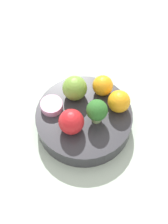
{
  "coord_description": "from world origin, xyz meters",
  "views": [
    {
      "loc": [
        0.08,
        0.35,
        0.65
      ],
      "look_at": [
        0.0,
        0.0,
        0.07
      ],
      "focal_mm": 50.0,
      "sensor_mm": 36.0,
      "label": 1
    }
  ],
  "objects_px": {
    "orange_front": "(103,86)",
    "small_cup": "(52,106)",
    "apple_green": "(71,122)",
    "orange_back": "(119,103)",
    "bowl": "(84,119)",
    "broccoli": "(97,111)",
    "apple_red": "(75,88)"
  },
  "relations": [
    {
      "from": "apple_green",
      "to": "bowl",
      "type": "bearing_deg",
      "value": -140.33
    },
    {
      "from": "apple_red",
      "to": "orange_front",
      "type": "relative_size",
      "value": 1.18
    },
    {
      "from": "bowl",
      "to": "broccoli",
      "type": "relative_size",
      "value": 3.56
    },
    {
      "from": "apple_green",
      "to": "orange_back",
      "type": "xyz_separation_m",
      "value": [
        -0.11,
        -0.02,
        -0.0
      ]
    },
    {
      "from": "bowl",
      "to": "small_cup",
      "type": "bearing_deg",
      "value": -27.18
    },
    {
      "from": "apple_green",
      "to": "small_cup",
      "type": "relative_size",
      "value": 1.1
    },
    {
      "from": "broccoli",
      "to": "small_cup",
      "type": "relative_size",
      "value": 1.23
    },
    {
      "from": "orange_front",
      "to": "small_cup",
      "type": "xyz_separation_m",
      "value": [
        0.12,
        0.02,
        -0.01
      ]
    },
    {
      "from": "orange_back",
      "to": "small_cup",
      "type": "relative_size",
      "value": 1.01
    },
    {
      "from": "bowl",
      "to": "small_cup",
      "type": "distance_m",
      "value": 0.08
    },
    {
      "from": "bowl",
      "to": "orange_back",
      "type": "bearing_deg",
      "value": 177.16
    },
    {
      "from": "apple_green",
      "to": "orange_back",
      "type": "relative_size",
      "value": 1.09
    },
    {
      "from": "broccoli",
      "to": "small_cup",
      "type": "bearing_deg",
      "value": -30.53
    },
    {
      "from": "bowl",
      "to": "orange_front",
      "type": "distance_m",
      "value": 0.09
    },
    {
      "from": "apple_red",
      "to": "small_cup",
      "type": "distance_m",
      "value": 0.06
    },
    {
      "from": "broccoli",
      "to": "apple_green",
      "type": "distance_m",
      "value": 0.06
    },
    {
      "from": "broccoli",
      "to": "small_cup",
      "type": "xyz_separation_m",
      "value": [
        0.09,
        -0.05,
        -0.03
      ]
    },
    {
      "from": "apple_green",
      "to": "orange_back",
      "type": "distance_m",
      "value": 0.11
    },
    {
      "from": "bowl",
      "to": "apple_green",
      "type": "height_order",
      "value": "apple_green"
    },
    {
      "from": "broccoli",
      "to": "apple_green",
      "type": "height_order",
      "value": "broccoli"
    },
    {
      "from": "apple_red",
      "to": "orange_front",
      "type": "height_order",
      "value": "apple_red"
    },
    {
      "from": "broccoli",
      "to": "orange_front",
      "type": "distance_m",
      "value": 0.08
    },
    {
      "from": "apple_red",
      "to": "orange_front",
      "type": "bearing_deg",
      "value": 175.9
    },
    {
      "from": "apple_red",
      "to": "orange_back",
      "type": "xyz_separation_m",
      "value": [
        -0.09,
        0.06,
        -0.0
      ]
    },
    {
      "from": "orange_front",
      "to": "small_cup",
      "type": "bearing_deg",
      "value": 7.87
    },
    {
      "from": "apple_green",
      "to": "small_cup",
      "type": "height_order",
      "value": "apple_green"
    },
    {
      "from": "small_cup",
      "to": "broccoli",
      "type": "bearing_deg",
      "value": 149.47
    },
    {
      "from": "apple_red",
      "to": "orange_back",
      "type": "distance_m",
      "value": 0.1
    },
    {
      "from": "apple_green",
      "to": "small_cup",
      "type": "distance_m",
      "value": 0.07
    },
    {
      "from": "orange_front",
      "to": "apple_green",
      "type": "bearing_deg",
      "value": 41.42
    },
    {
      "from": "orange_back",
      "to": "broccoli",
      "type": "bearing_deg",
      "value": 15.27
    },
    {
      "from": "apple_green",
      "to": "orange_front",
      "type": "relative_size",
      "value": 1.15
    }
  ]
}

